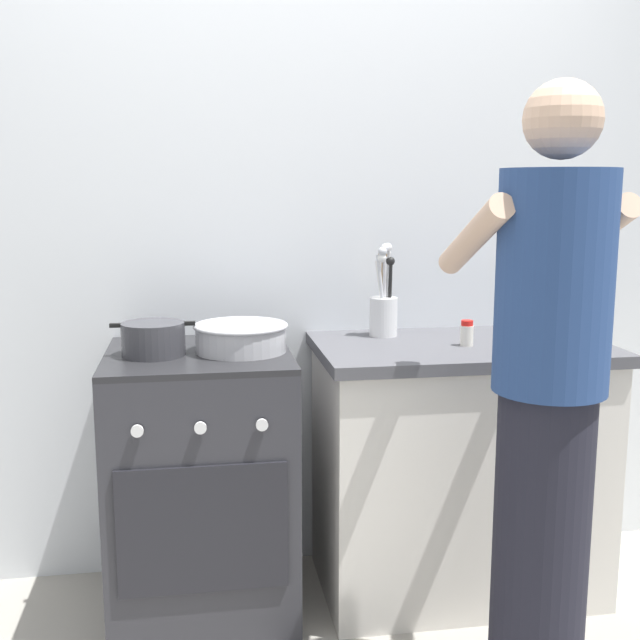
{
  "coord_description": "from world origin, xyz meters",
  "views": [
    {
      "loc": [
        -0.36,
        -2.35,
        1.44
      ],
      "look_at": [
        0.05,
        0.12,
        1.0
      ],
      "focal_mm": 43.3,
      "sensor_mm": 36.0,
      "label": 1
    }
  ],
  "objects_px": {
    "spice_bottle": "(467,333)",
    "person": "(547,405)",
    "stove_range": "(202,483)",
    "utensil_crock": "(384,307)",
    "pot": "(153,339)",
    "mixing_bowl": "(241,336)"
  },
  "relations": [
    {
      "from": "spice_bottle",
      "to": "person",
      "type": "height_order",
      "value": "person"
    },
    {
      "from": "person",
      "to": "stove_range",
      "type": "bearing_deg",
      "value": 145.22
    },
    {
      "from": "utensil_crock",
      "to": "spice_bottle",
      "type": "distance_m",
      "value": 0.33
    },
    {
      "from": "stove_range",
      "to": "pot",
      "type": "distance_m",
      "value": 0.52
    },
    {
      "from": "utensil_crock",
      "to": "pot",
      "type": "bearing_deg",
      "value": -166.02
    },
    {
      "from": "pot",
      "to": "person",
      "type": "relative_size",
      "value": 0.16
    },
    {
      "from": "utensil_crock",
      "to": "stove_range",
      "type": "bearing_deg",
      "value": -165.53
    },
    {
      "from": "stove_range",
      "to": "spice_bottle",
      "type": "bearing_deg",
      "value": -2.8
    },
    {
      "from": "stove_range",
      "to": "pot",
      "type": "relative_size",
      "value": 3.36
    },
    {
      "from": "mixing_bowl",
      "to": "person",
      "type": "relative_size",
      "value": 0.18
    },
    {
      "from": "stove_range",
      "to": "person",
      "type": "xyz_separation_m",
      "value": [
        0.91,
        -0.64,
        0.41
      ]
    },
    {
      "from": "person",
      "to": "spice_bottle",
      "type": "bearing_deg",
      "value": 91.18
    },
    {
      "from": "pot",
      "to": "person",
      "type": "distance_m",
      "value": 1.22
    },
    {
      "from": "pot",
      "to": "utensil_crock",
      "type": "relative_size",
      "value": 0.8
    },
    {
      "from": "utensil_crock",
      "to": "spice_bottle",
      "type": "height_order",
      "value": "utensil_crock"
    },
    {
      "from": "mixing_bowl",
      "to": "person",
      "type": "height_order",
      "value": "person"
    },
    {
      "from": "person",
      "to": "utensil_crock",
      "type": "bearing_deg",
      "value": 107.16
    },
    {
      "from": "spice_bottle",
      "to": "utensil_crock",
      "type": "bearing_deg",
      "value": 137.66
    },
    {
      "from": "utensil_crock",
      "to": "person",
      "type": "relative_size",
      "value": 0.2
    },
    {
      "from": "pot",
      "to": "person",
      "type": "xyz_separation_m",
      "value": [
        1.05,
        -0.61,
        -0.09
      ]
    },
    {
      "from": "person",
      "to": "mixing_bowl",
      "type": "bearing_deg",
      "value": 141.28
    },
    {
      "from": "mixing_bowl",
      "to": "spice_bottle",
      "type": "xyz_separation_m",
      "value": [
        0.76,
        -0.03,
        -0.01
      ]
    }
  ]
}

